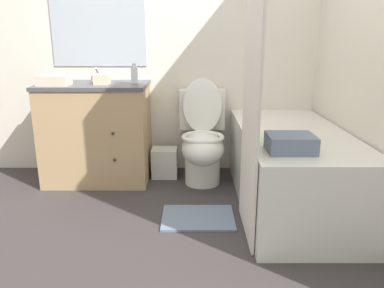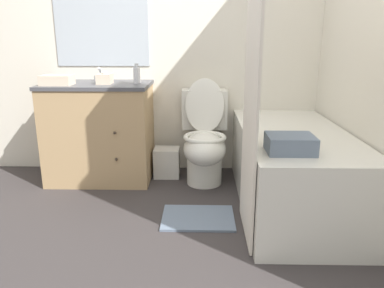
% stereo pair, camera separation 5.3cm
% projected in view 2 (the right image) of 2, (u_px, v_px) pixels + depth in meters
% --- Properties ---
extents(ground_plane, '(14.00, 14.00, 0.00)m').
position_uv_depth(ground_plane, '(175.00, 276.00, 1.95)').
color(ground_plane, '#383333').
extents(wall_back, '(8.00, 0.06, 2.50)m').
position_uv_depth(wall_back, '(186.00, 31.00, 3.26)').
color(wall_back, silver).
rests_on(wall_back, ground_plane).
extents(wall_right, '(0.05, 2.69, 2.50)m').
position_uv_depth(wall_right, '(368.00, 29.00, 2.40)').
color(wall_right, silver).
rests_on(wall_right, ground_plane).
extents(vanity_cabinet, '(0.88, 0.59, 0.84)m').
position_uv_depth(vanity_cabinet, '(100.00, 131.00, 3.21)').
color(vanity_cabinet, tan).
rests_on(vanity_cabinet, ground_plane).
extents(sink_faucet, '(0.14, 0.12, 0.12)m').
position_uv_depth(sink_faucet, '(102.00, 77.00, 3.25)').
color(sink_faucet, silver).
rests_on(sink_faucet, vanity_cabinet).
extents(toilet, '(0.39, 0.66, 0.87)m').
position_uv_depth(toilet, '(204.00, 141.00, 3.15)').
color(toilet, silver).
rests_on(toilet, ground_plane).
extents(bathtub, '(0.73, 1.57, 0.56)m').
position_uv_depth(bathtub, '(292.00, 168.00, 2.73)').
color(bathtub, silver).
rests_on(bathtub, ground_plane).
extents(shower_curtain, '(0.02, 0.57, 2.01)m').
position_uv_depth(shower_curtain, '(252.00, 72.00, 2.12)').
color(shower_curtain, silver).
rests_on(shower_curtain, ground_plane).
extents(wastebasket, '(0.22, 0.19, 0.26)m').
position_uv_depth(wastebasket, '(167.00, 162.00, 3.33)').
color(wastebasket, silver).
rests_on(wastebasket, ground_plane).
extents(tissue_box, '(0.11, 0.14, 0.11)m').
position_uv_depth(tissue_box, '(105.00, 79.00, 3.04)').
color(tissue_box, beige).
rests_on(tissue_box, vanity_cabinet).
extents(soap_dispenser, '(0.06, 0.06, 0.16)m').
position_uv_depth(soap_dispenser, '(137.00, 75.00, 3.06)').
color(soap_dispenser, silver).
rests_on(soap_dispenser, vanity_cabinet).
extents(hand_towel_folded, '(0.24, 0.17, 0.08)m').
position_uv_depth(hand_towel_folded, '(57.00, 80.00, 2.96)').
color(hand_towel_folded, beige).
rests_on(hand_towel_folded, vanity_cabinet).
extents(bath_towel_folded, '(0.27, 0.22, 0.10)m').
position_uv_depth(bath_towel_folded, '(290.00, 144.00, 2.15)').
color(bath_towel_folded, slate).
rests_on(bath_towel_folded, bathtub).
extents(bath_mat, '(0.49, 0.37, 0.02)m').
position_uv_depth(bath_mat, '(198.00, 218.00, 2.57)').
color(bath_mat, slate).
rests_on(bath_mat, ground_plane).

